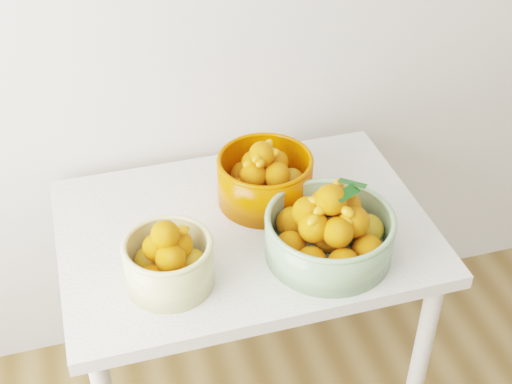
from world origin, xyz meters
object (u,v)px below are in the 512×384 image
bowl_green (330,231)px  bowl_orange (265,178)px  bowl_cream (169,261)px  table (245,252)px

bowl_green → bowl_orange: bearing=110.3°
bowl_cream → bowl_green: (0.41, -0.01, 0.00)m
table → bowl_cream: bowl_cream is taller
bowl_green → bowl_cream: bearing=179.2°
table → bowl_orange: 0.21m
bowl_cream → bowl_orange: 0.41m
bowl_cream → bowl_green: size_ratio=0.61×
bowl_orange → table: bearing=-132.1°
bowl_cream → bowl_orange: bearing=38.4°
table → bowl_cream: bearing=-145.9°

